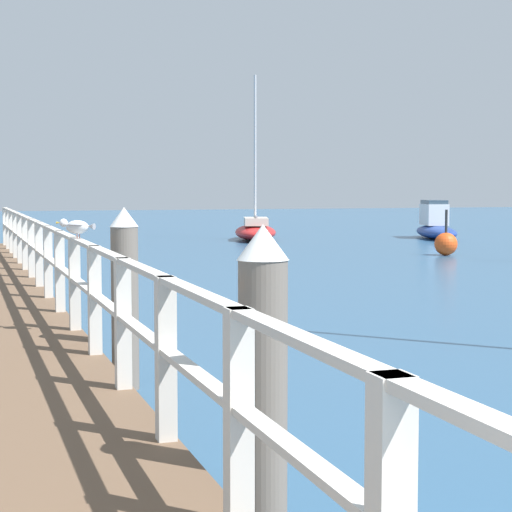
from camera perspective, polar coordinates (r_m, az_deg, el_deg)
The scene contains 7 objects.
pier_railing at distance 13.37m, azimuth -13.09°, elevation 0.16°, with size 0.12×24.99×1.05m.
dock_piling_near at distance 5.11m, azimuth 0.43°, elevation -8.48°, with size 0.29×0.29×1.88m.
dock_piling_far at distance 9.32m, azimuth -8.34°, elevation -2.65°, with size 0.29×0.29×1.88m.
seagull_foreground at distance 9.93m, azimuth -11.33°, elevation 1.87°, with size 0.40×0.34×0.21m.
boat_0 at distance 35.24m, azimuth -0.04°, elevation 1.64°, with size 2.86×5.07×6.46m.
boat_4 at distance 36.97m, azimuth 11.35°, elevation 1.89°, with size 2.54×4.68×1.55m.
channel_buoy at distance 27.94m, azimuth 11.99°, elevation 0.77°, with size 0.70×0.70×1.40m.
Camera 1 is at (-0.02, -0.04, 2.09)m, focal length 62.89 mm.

